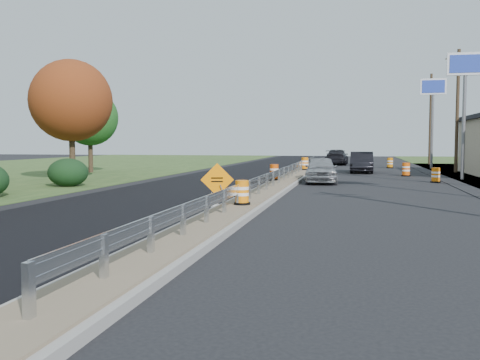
% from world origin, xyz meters
% --- Properties ---
extents(ground, '(140.00, 140.00, 0.00)m').
position_xyz_m(ground, '(0.00, 0.00, 0.00)').
color(ground, black).
rests_on(ground, ground).
extents(milled_overlay, '(7.20, 120.00, 0.01)m').
position_xyz_m(milled_overlay, '(-4.40, 10.00, 0.01)').
color(milled_overlay, black).
rests_on(milled_overlay, ground).
extents(median, '(1.60, 55.00, 0.23)m').
position_xyz_m(median, '(0.00, 8.00, 0.11)').
color(median, gray).
rests_on(median, ground).
extents(guardrail, '(0.10, 46.15, 0.72)m').
position_xyz_m(guardrail, '(0.00, 9.00, 0.73)').
color(guardrail, silver).
rests_on(guardrail, median).
extents(pylon_sign_mid, '(2.20, 0.30, 7.90)m').
position_xyz_m(pylon_sign_mid, '(10.50, 16.00, 6.48)').
color(pylon_sign_mid, slate).
rests_on(pylon_sign_mid, ground).
extents(pylon_sign_north, '(2.20, 0.30, 7.90)m').
position_xyz_m(pylon_sign_north, '(10.50, 30.00, 6.48)').
color(pylon_sign_north, slate).
rests_on(pylon_sign_north, ground).
extents(utility_pole_nmid, '(1.90, 0.26, 9.40)m').
position_xyz_m(utility_pole_nmid, '(11.50, 24.00, 4.93)').
color(utility_pole_nmid, '#473523').
rests_on(utility_pole_nmid, ground).
extents(utility_pole_north, '(1.90, 0.26, 9.40)m').
position_xyz_m(utility_pole_north, '(11.50, 39.00, 4.93)').
color(utility_pole_north, '#473523').
rests_on(utility_pole_north, ground).
extents(hedge_north, '(2.09, 2.09, 1.52)m').
position_xyz_m(hedge_north, '(-11.00, 6.00, 0.76)').
color(hedge_north, black).
rests_on(hedge_north, ground).
extents(tree_near_red, '(4.95, 4.95, 7.35)m').
position_xyz_m(tree_near_red, '(-13.00, 10.00, 4.86)').
color(tree_near_red, '#473523').
rests_on(tree_near_red, ground).
extents(tree_near_back, '(4.29, 4.29, 6.37)m').
position_xyz_m(tree_near_back, '(-16.00, 18.00, 4.21)').
color(tree_near_back, '#473523').
rests_on(tree_near_back, ground).
extents(caution_sign, '(1.16, 0.49, 1.63)m').
position_xyz_m(caution_sign, '(-0.90, -1.40, 0.41)').
color(caution_sign, white).
rests_on(caution_sign, ground).
extents(barrel_median_near, '(0.57, 0.57, 0.84)m').
position_xyz_m(barrel_median_near, '(0.10, -1.86, 0.63)').
color(barrel_median_near, black).
rests_on(barrel_median_near, median).
extents(barrel_median_mid, '(0.61, 0.61, 0.89)m').
position_xyz_m(barrel_median_mid, '(-0.55, 9.96, 0.66)').
color(barrel_median_mid, black).
rests_on(barrel_median_mid, median).
extents(barrel_median_far, '(0.65, 0.65, 0.96)m').
position_xyz_m(barrel_median_far, '(0.13, 21.31, 0.69)').
color(barrel_median_far, black).
rests_on(barrel_median_far, median).
extents(barrel_shoulder_near, '(0.60, 0.60, 0.87)m').
position_xyz_m(barrel_shoulder_near, '(8.51, 13.06, 0.42)').
color(barrel_shoulder_near, black).
rests_on(barrel_shoulder_near, ground).
extents(barrel_shoulder_mid, '(0.64, 0.64, 0.94)m').
position_xyz_m(barrel_shoulder_mid, '(7.35, 18.71, 0.45)').
color(barrel_shoulder_mid, black).
rests_on(barrel_shoulder_mid, ground).
extents(barrel_shoulder_far, '(0.63, 0.63, 0.93)m').
position_xyz_m(barrel_shoulder_far, '(7.00, 30.42, 0.44)').
color(barrel_shoulder_far, black).
rests_on(barrel_shoulder_far, ground).
extents(car_silver, '(2.10, 4.61, 1.53)m').
position_xyz_m(car_silver, '(1.97, 11.51, 0.77)').
color(car_silver, '#A8A8AC').
rests_on(car_silver, ground).
extents(car_dark_mid, '(1.73, 4.89, 1.61)m').
position_xyz_m(car_dark_mid, '(4.39, 22.53, 0.80)').
color(car_dark_mid, black).
rests_on(car_dark_mid, ground).
extents(car_dark_far, '(2.33, 5.47, 1.57)m').
position_xyz_m(car_dark_far, '(2.06, 36.39, 0.79)').
color(car_dark_far, black).
rests_on(car_dark_far, ground).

